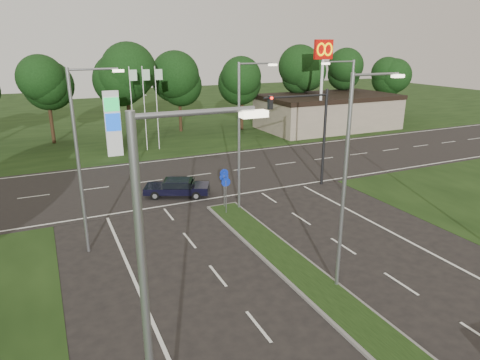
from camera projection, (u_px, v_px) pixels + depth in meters
name	position (u px, v px, depth m)	size (l,w,h in m)	color
verge_far	(118.00, 118.00, 60.42)	(160.00, 50.00, 0.02)	black
cross_road	(187.00, 177.00, 33.65)	(160.00, 12.00, 0.02)	black
median_kerb	(351.00, 316.00, 16.36)	(2.00, 26.00, 0.12)	slate
commercial_building	(328.00, 112.00, 52.24)	(16.00, 9.00, 4.00)	gray
streetlight_median_near	(349.00, 174.00, 16.96)	(2.53, 0.22, 9.00)	gray
streetlight_median_far	(242.00, 130.00, 25.60)	(2.53, 0.22, 9.00)	gray
streetlight_left_near	(157.00, 318.00, 8.05)	(2.53, 0.22, 9.00)	gray
streetlight_left_far	(82.00, 153.00, 20.13)	(2.53, 0.22, 9.00)	gray
streetlight_right_far	(347.00, 120.00, 28.73)	(2.53, 0.22, 9.00)	gray
traffic_signal	(310.00, 124.00, 29.93)	(5.10, 0.42, 7.00)	black
median_signs	(225.00, 183.00, 26.57)	(1.16, 1.76, 2.38)	gray
gas_pylon	(115.00, 122.00, 38.97)	(5.80, 1.26, 8.00)	silver
mcdonalds_sign	(323.00, 63.00, 45.33)	(2.20, 0.47, 10.40)	silver
treeline_far	(139.00, 75.00, 45.36)	(6.00, 6.00, 9.90)	black
navy_sedan	(177.00, 187.00, 29.19)	(4.64, 3.41, 1.18)	black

